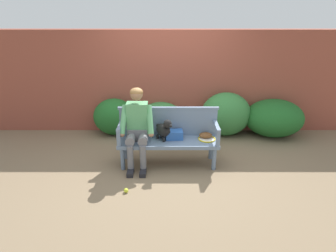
{
  "coord_description": "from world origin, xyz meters",
  "views": [
    {
      "loc": [
        -0.01,
        -4.61,
        2.49
      ],
      "look_at": [
        0.0,
        0.0,
        0.69
      ],
      "focal_mm": 32.68,
      "sensor_mm": 36.0,
      "label": 1
    }
  ],
  "objects_px": {
    "garden_bench": "(168,143)",
    "baseball_glove": "(205,135)",
    "dog_on_bench": "(164,129)",
    "tennis_ball": "(126,190)",
    "sports_bag": "(174,135)",
    "person_seated": "(137,125)",
    "tennis_racket": "(206,138)"
  },
  "relations": [
    {
      "from": "garden_bench",
      "to": "baseball_glove",
      "type": "height_order",
      "value": "baseball_glove"
    },
    {
      "from": "garden_bench",
      "to": "dog_on_bench",
      "type": "height_order",
      "value": "dog_on_bench"
    },
    {
      "from": "garden_bench",
      "to": "tennis_ball",
      "type": "bearing_deg",
      "value": -124.97
    },
    {
      "from": "sports_bag",
      "to": "person_seated",
      "type": "bearing_deg",
      "value": -172.55
    },
    {
      "from": "person_seated",
      "to": "baseball_glove",
      "type": "bearing_deg",
      "value": 5.65
    },
    {
      "from": "garden_bench",
      "to": "person_seated",
      "type": "relative_size",
      "value": 1.26
    },
    {
      "from": "tennis_racket",
      "to": "garden_bench",
      "type": "bearing_deg",
      "value": -175.18
    },
    {
      "from": "dog_on_bench",
      "to": "person_seated",
      "type": "bearing_deg",
      "value": -177.66
    },
    {
      "from": "sports_bag",
      "to": "garden_bench",
      "type": "bearing_deg",
      "value": -146.36
    },
    {
      "from": "baseball_glove",
      "to": "sports_bag",
      "type": "bearing_deg",
      "value": 178.75
    },
    {
      "from": "sports_bag",
      "to": "tennis_ball",
      "type": "distance_m",
      "value": 1.26
    },
    {
      "from": "dog_on_bench",
      "to": "baseball_glove",
      "type": "bearing_deg",
      "value": 7.71
    },
    {
      "from": "garden_bench",
      "to": "person_seated",
      "type": "height_order",
      "value": "person_seated"
    },
    {
      "from": "baseball_glove",
      "to": "sports_bag",
      "type": "height_order",
      "value": "sports_bag"
    },
    {
      "from": "garden_bench",
      "to": "tennis_racket",
      "type": "relative_size",
      "value": 2.89
    },
    {
      "from": "garden_bench",
      "to": "sports_bag",
      "type": "relative_size",
      "value": 5.87
    },
    {
      "from": "garden_bench",
      "to": "sports_bag",
      "type": "xyz_separation_m",
      "value": [
        0.1,
        0.07,
        0.13
      ]
    },
    {
      "from": "garden_bench",
      "to": "person_seated",
      "type": "xyz_separation_m",
      "value": [
        -0.5,
        -0.01,
        0.33
      ]
    },
    {
      "from": "sports_bag",
      "to": "dog_on_bench",
      "type": "bearing_deg",
      "value": -159.97
    },
    {
      "from": "baseball_glove",
      "to": "sports_bag",
      "type": "distance_m",
      "value": 0.53
    },
    {
      "from": "person_seated",
      "to": "garden_bench",
      "type": "bearing_deg",
      "value": 1.55
    },
    {
      "from": "tennis_racket",
      "to": "tennis_ball",
      "type": "bearing_deg",
      "value": -143.23
    },
    {
      "from": "dog_on_bench",
      "to": "tennis_ball",
      "type": "height_order",
      "value": "dog_on_bench"
    },
    {
      "from": "baseball_glove",
      "to": "tennis_ball",
      "type": "bearing_deg",
      "value": -146.71
    },
    {
      "from": "person_seated",
      "to": "sports_bag",
      "type": "height_order",
      "value": "person_seated"
    },
    {
      "from": "sports_bag",
      "to": "tennis_racket",
      "type": "bearing_deg",
      "value": -1.32
    },
    {
      "from": "person_seated",
      "to": "sports_bag",
      "type": "relative_size",
      "value": 4.67
    },
    {
      "from": "sports_bag",
      "to": "tennis_ball",
      "type": "relative_size",
      "value": 4.24
    },
    {
      "from": "dog_on_bench",
      "to": "sports_bag",
      "type": "distance_m",
      "value": 0.21
    },
    {
      "from": "dog_on_bench",
      "to": "baseball_glove",
      "type": "height_order",
      "value": "dog_on_bench"
    },
    {
      "from": "person_seated",
      "to": "tennis_ball",
      "type": "bearing_deg",
      "value": -96.94
    },
    {
      "from": "garden_bench",
      "to": "baseball_glove",
      "type": "bearing_deg",
      "value": 8.92
    }
  ]
}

